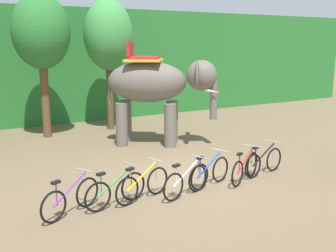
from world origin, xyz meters
TOP-DOWN VIEW (x-y plane):
  - ground_plane at (0.00, 0.00)m, footprint 80.00×80.00m
  - foliage_hedge at (0.00, 12.23)m, footprint 36.00×6.00m
  - tree_center at (-2.17, 6.94)m, footprint 2.23×2.23m
  - tree_center_left at (0.64, 7.09)m, footprint 2.09×2.09m
  - elephant at (1.15, 3.71)m, footprint 3.96×3.37m
  - bike_purple at (-3.41, -0.91)m, footprint 1.54×0.86m
  - bike_green at (-2.37, -0.95)m, footprint 1.68×0.58m
  - bike_yellow at (-1.66, -0.93)m, footprint 1.65×0.66m
  - bike_white at (-0.58, -1.21)m, footprint 1.65×0.67m
  - bike_blue at (0.27, -0.97)m, footprint 1.64×0.68m
  - bike_red at (1.37, -1.12)m, footprint 1.55×0.85m
  - bike_black at (2.21, -0.94)m, footprint 1.69×0.54m

SIDE VIEW (x-z plane):
  - ground_plane at x=0.00m, z-range 0.00..0.00m
  - bike_purple at x=-3.41m, z-range -0.07..0.85m
  - bike_green at x=-2.37m, z-range -0.07..0.85m
  - bike_yellow at x=-1.66m, z-range -0.07..0.85m
  - bike_white at x=-0.58m, z-range -0.07..0.85m
  - bike_blue at x=0.27m, z-range -0.07..0.85m
  - bike_red at x=1.37m, z-range -0.07..0.85m
  - bike_black at x=2.21m, z-range -0.07..0.85m
  - elephant at x=1.15m, z-range 0.31..4.09m
  - foliage_hedge at x=0.00m, z-range 0.00..5.37m
  - tree_center_left at x=0.64m, z-range 1.25..6.82m
  - tree_center at x=-2.17m, z-range 1.31..6.94m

